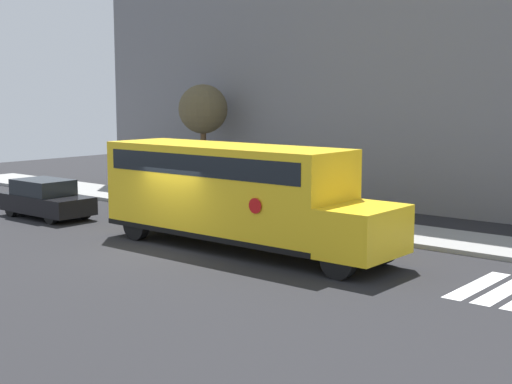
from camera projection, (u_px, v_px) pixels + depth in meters
The scene contains 6 objects.
ground_plane at pixel (171, 249), 22.25m from camera, with size 60.00×60.00×0.00m, color black.
sidewalk_strip at pixel (295, 219), 27.18m from camera, with size 44.00×3.00×0.15m.
building_backdrop at pixel (385, 49), 31.22m from camera, with size 32.00×4.00×13.50m.
school_bus at pixel (234, 190), 22.09m from camera, with size 10.12×2.57×3.23m.
parked_car at pixel (46, 199), 27.84m from camera, with size 4.04×1.75×1.49m.
tree_near_sidewalk at pixel (203, 110), 33.53m from camera, with size 2.32×2.32×5.27m.
Camera 1 is at (16.01, -15.03, 4.79)m, focal length 50.00 mm.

